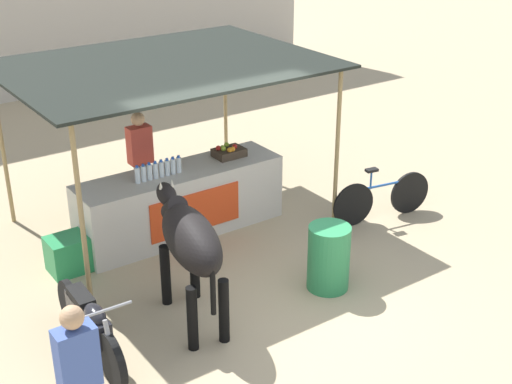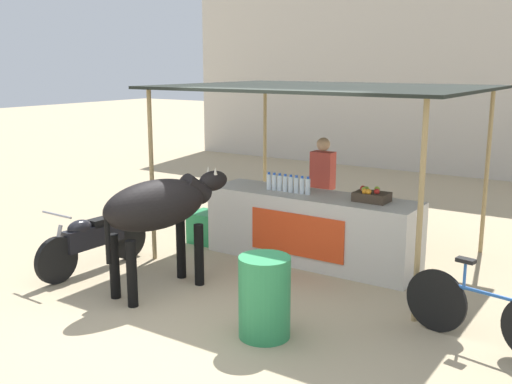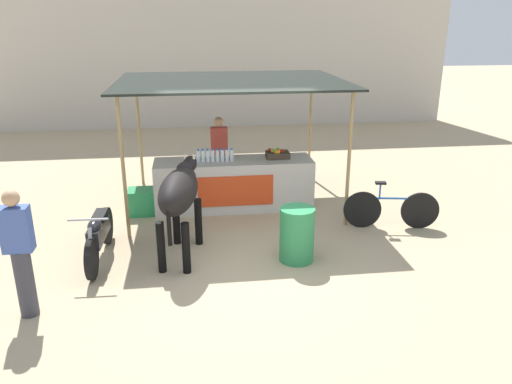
% 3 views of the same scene
% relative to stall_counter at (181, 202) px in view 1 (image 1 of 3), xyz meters
% --- Properties ---
extents(ground_plane, '(60.00, 60.00, 0.00)m').
position_rel_stall_counter_xyz_m(ground_plane, '(0.00, -2.20, -0.48)').
color(ground_plane, tan).
extents(stall_counter, '(3.00, 0.82, 0.96)m').
position_rel_stall_counter_xyz_m(stall_counter, '(0.00, 0.00, 0.00)').
color(stall_counter, beige).
rests_on(stall_counter, ground).
extents(stall_awning, '(4.20, 3.20, 2.42)m').
position_rel_stall_counter_xyz_m(stall_awning, '(0.00, 0.30, 1.85)').
color(stall_awning, black).
rests_on(stall_awning, ground).
extents(water_bottle_row, '(0.70, 0.07, 0.25)m').
position_rel_stall_counter_xyz_m(water_bottle_row, '(-0.35, -0.05, 0.59)').
color(water_bottle_row, silver).
rests_on(water_bottle_row, stall_counter).
extents(fruit_crate, '(0.44, 0.32, 0.18)m').
position_rel_stall_counter_xyz_m(fruit_crate, '(0.85, 0.05, 0.55)').
color(fruit_crate, '#3F3326').
rests_on(fruit_crate, stall_counter).
extents(vendor_behind_counter, '(0.34, 0.22, 1.65)m').
position_rel_stall_counter_xyz_m(vendor_behind_counter, '(-0.23, 0.75, 0.37)').
color(vendor_behind_counter, '#383842').
rests_on(vendor_behind_counter, ground).
extents(cooler_box, '(0.60, 0.44, 0.48)m').
position_rel_stall_counter_xyz_m(cooler_box, '(-1.70, -0.10, -0.24)').
color(cooler_box, '#268C4C').
rests_on(cooler_box, ground).
extents(water_barrel, '(0.53, 0.53, 0.84)m').
position_rel_stall_counter_xyz_m(water_barrel, '(0.75, -2.34, -0.06)').
color(water_barrel, '#2D8C51').
rests_on(water_barrel, ground).
extents(cow, '(0.79, 1.85, 1.44)m').
position_rel_stall_counter_xyz_m(cow, '(-0.98, -1.96, 0.55)').
color(cow, black).
rests_on(cow, ground).
extents(motorcycle_parked, '(0.55, 1.80, 0.90)m').
position_rel_stall_counter_xyz_m(motorcycle_parked, '(-2.22, -1.95, -0.05)').
color(motorcycle_parked, black).
rests_on(motorcycle_parked, ground).
extents(bicycle_leaning, '(1.64, 0.33, 0.85)m').
position_rel_stall_counter_xyz_m(bicycle_leaning, '(2.64, -1.34, -0.13)').
color(bicycle_leaning, black).
rests_on(bicycle_leaning, ground).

